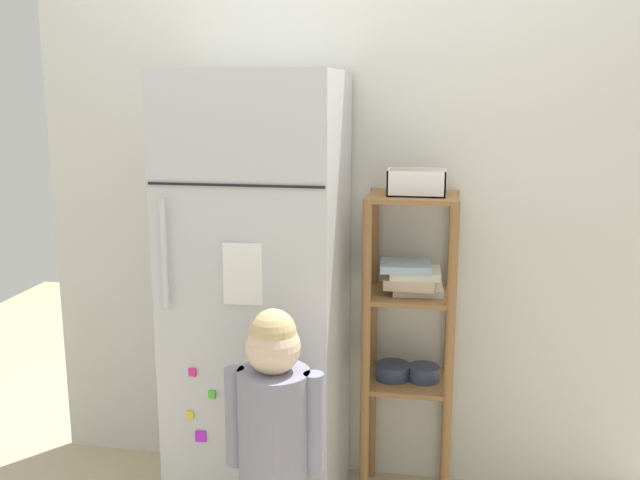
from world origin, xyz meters
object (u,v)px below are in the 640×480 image
object	(u,v)px
refrigerator	(260,300)
pantry_shelf_unit	(410,320)
child_standing	(274,427)
fruit_bin	(413,184)

from	to	relation	value
refrigerator	pantry_shelf_unit	world-z (taller)	refrigerator
child_standing	fruit_bin	bearing A→B (deg)	58.96
pantry_shelf_unit	refrigerator	bearing A→B (deg)	-165.99
refrigerator	child_standing	size ratio (longest dim) A/B	1.74
pantry_shelf_unit	fruit_bin	xyz separation A→B (m)	(-0.00, -0.01, 0.54)
child_standing	fruit_bin	size ratio (longest dim) A/B	4.60
child_standing	pantry_shelf_unit	bearing A→B (deg)	59.44
child_standing	fruit_bin	xyz separation A→B (m)	(0.39, 0.64, 0.70)
refrigerator	pantry_shelf_unit	bearing A→B (deg)	14.01
refrigerator	pantry_shelf_unit	size ratio (longest dim) A/B	1.36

